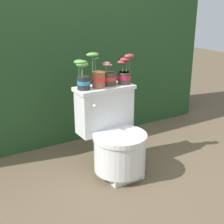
% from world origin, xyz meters
% --- Properties ---
extents(ground_plane, '(12.00, 12.00, 0.00)m').
position_xyz_m(ground_plane, '(0.00, 0.00, 0.00)').
color(ground_plane, brown).
extents(hedge_backdrop, '(3.18, 0.69, 1.52)m').
position_xyz_m(hedge_backdrop, '(0.00, 1.12, 0.76)').
color(hedge_backdrop, '#234723').
rests_on(hedge_backdrop, ground).
extents(toilet, '(0.47, 0.55, 0.67)m').
position_xyz_m(toilet, '(0.10, 0.08, 0.30)').
color(toilet, silver).
rests_on(toilet, ground).
extents(potted_plant_left, '(0.12, 0.11, 0.23)m').
position_xyz_m(potted_plant_left, '(-0.09, 0.22, 0.77)').
color(potted_plant_left, '#262628').
rests_on(potted_plant_left, toilet).
extents(potted_plant_midleft, '(0.13, 0.12, 0.27)m').
position_xyz_m(potted_plant_midleft, '(0.04, 0.22, 0.76)').
color(potted_plant_midleft, '#9E5638').
rests_on(potted_plant_midleft, toilet).
extents(potted_plant_middle, '(0.13, 0.11, 0.19)m').
position_xyz_m(potted_plant_middle, '(0.15, 0.23, 0.74)').
color(potted_plant_middle, '#47382D').
rests_on(potted_plant_middle, toilet).
extents(potted_plant_midright, '(0.13, 0.11, 0.24)m').
position_xyz_m(potted_plant_midright, '(0.27, 0.21, 0.76)').
color(potted_plant_midright, '#47382D').
rests_on(potted_plant_midright, toilet).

